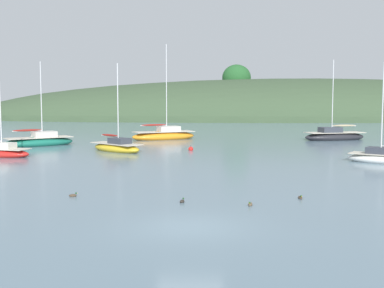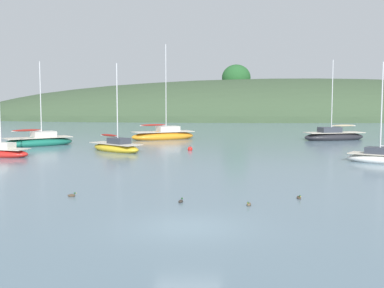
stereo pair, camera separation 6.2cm
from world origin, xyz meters
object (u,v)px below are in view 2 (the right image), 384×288
object	(u,v)px
duck_straggler	(301,198)
duck_lead	(182,201)
sailboat_blue_center	(118,147)
sailboat_grey_yawl	(165,135)
duck_lone_right	(74,195)
duck_lone_left	(251,204)
sailboat_white_near	(41,141)
mooring_buoy_outer	(192,149)
sailboat_teal_outer	(335,136)
sailboat_black_sloop	(1,152)

from	to	relation	value
duck_straggler	duck_lead	xyz separation A→B (m)	(-5.52, -0.82, 0.00)
duck_straggler	sailboat_blue_center	bearing A→B (deg)	119.31
sailboat_grey_yawl	duck_lone_right	distance (m)	33.37
sailboat_grey_yawl	duck_lone_left	distance (m)	35.76
sailboat_blue_center	duck_lead	distance (m)	22.65
sailboat_white_near	sailboat_grey_yawl	world-z (taller)	sailboat_grey_yawl
sailboat_grey_yawl	mooring_buoy_outer	bearing A→B (deg)	-75.75
sailboat_teal_outer	sailboat_white_near	bearing A→B (deg)	-167.74
duck_lone_right	duck_lead	world-z (taller)	same
sailboat_grey_yawl	duck_lead	distance (m)	34.73
sailboat_white_near	duck_lead	world-z (taller)	sailboat_white_near
sailboat_grey_yawl	duck_lone_right	bearing A→B (deg)	-94.30
sailboat_teal_outer	sailboat_grey_yawl	xyz separation A→B (m)	(-19.23, 0.88, 0.02)
sailboat_grey_yawl	sailboat_teal_outer	bearing A→B (deg)	-2.63
sailboat_blue_center	sailboat_white_near	bearing A→B (deg)	148.44
sailboat_white_near	sailboat_black_sloop	bearing A→B (deg)	-92.60
sailboat_teal_outer	duck_straggler	xyz separation A→B (m)	(-10.96, -32.91, -0.38)
sailboat_black_sloop	sailboat_grey_yawl	size ratio (longest dim) A/B	0.57
sailboat_blue_center	duck_lone_left	size ratio (longest dim) A/B	19.08
sailboat_white_near	duck_lone_left	bearing A→B (deg)	-57.37
sailboat_white_near	sailboat_blue_center	world-z (taller)	sailboat_white_near
sailboat_white_near	sailboat_black_sloop	world-z (taller)	sailboat_white_near
mooring_buoy_outer	duck_straggler	world-z (taller)	mooring_buoy_outer
duck_straggler	duck_lone_left	distance (m)	2.93
sailboat_black_sloop	mooring_buoy_outer	distance (m)	16.14
sailboat_blue_center	sailboat_black_sloop	xyz separation A→B (m)	(-8.86, -4.01, -0.03)
duck_lone_right	duck_straggler	size ratio (longest dim) A/B	1.00
sailboat_white_near	sailboat_blue_center	xyz separation A→B (m)	(8.45, -5.19, -0.05)
duck_lone_right	duck_lone_left	xyz separation A→B (m)	(8.26, -2.02, 0.00)
sailboat_black_sloop	sailboat_blue_center	bearing A→B (deg)	24.32
sailboat_blue_center	duck_straggler	xyz separation A→B (m)	(11.76, -20.95, -0.32)
duck_straggler	duck_lone_left	world-z (taller)	same
sailboat_teal_outer	duck_lead	size ratio (longest dim) A/B	22.23
sailboat_teal_outer	duck_lone_left	bearing A→B (deg)	-111.39
duck_lead	sailboat_teal_outer	bearing A→B (deg)	63.97
sailboat_teal_outer	sailboat_white_near	distance (m)	31.89
mooring_buoy_outer	duck_lead	size ratio (longest dim) A/B	1.31
sailboat_grey_yawl	mooring_buoy_outer	xyz separation A→B (m)	(3.09, -12.16, -0.33)
duck_lone_left	sailboat_white_near	bearing A→B (deg)	122.63
sailboat_blue_center	duck_lead	size ratio (longest dim) A/B	19.18
sailboat_white_near	sailboat_blue_center	bearing A→B (deg)	-31.56
sailboat_teal_outer	sailboat_grey_yawl	size ratio (longest dim) A/B	0.83
duck_lone_right	duck_lead	xyz separation A→B (m)	(5.26, -1.34, 0.00)
sailboat_black_sloop	duck_lone_right	size ratio (longest dim) A/B	14.73
sailboat_white_near	mooring_buoy_outer	distance (m)	15.69
sailboat_teal_outer	duck_lead	world-z (taller)	sailboat_teal_outer
sailboat_blue_center	duck_straggler	distance (m)	24.03
duck_lone_left	sailboat_black_sloop	bearing A→B (deg)	134.48
sailboat_black_sloop	sailboat_white_near	bearing A→B (deg)	87.40
sailboat_grey_yawl	sailboat_white_near	bearing A→B (deg)	-147.32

